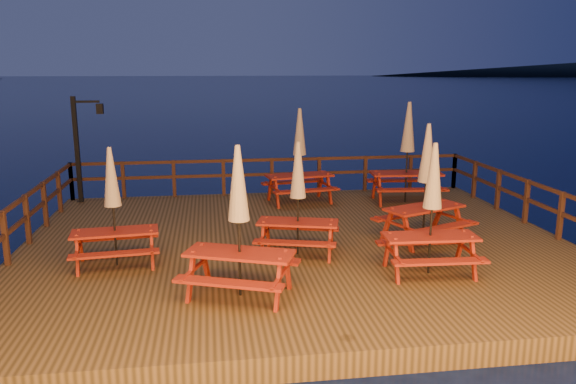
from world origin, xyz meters
name	(u,v)px	position (x,y,z in m)	size (l,w,h in m)	color
ground	(297,258)	(0.00, 0.00, 0.00)	(500.00, 500.00, 0.00)	black
deck	(297,250)	(0.00, 0.00, 0.20)	(12.00, 10.00, 0.40)	#3F2E14
deck_piles	(297,271)	(0.00, 0.00, -0.30)	(11.44, 9.44, 1.40)	#371C11
railing	(286,191)	(0.00, 1.78, 1.16)	(11.80, 9.75, 1.10)	#371C11
lamp_post	(82,140)	(-5.39, 4.55, 2.20)	(0.85, 0.18, 3.00)	black
picnic_table_0	(407,151)	(3.67, 3.24, 1.88)	(2.12, 1.80, 2.85)	maroon
picnic_table_1	(432,207)	(2.15, -2.29, 1.68)	(1.80, 1.50, 2.47)	maroon
picnic_table_2	(300,154)	(0.65, 3.65, 1.79)	(2.10, 1.83, 2.67)	maroon
picnic_table_3	(426,181)	(2.80, -0.34, 1.76)	(2.25, 2.07, 2.61)	maroon
picnic_table_4	(298,197)	(-0.12, -0.85, 1.62)	(1.95, 1.75, 2.35)	maroon
picnic_table_5	(113,205)	(-3.73, -1.01, 1.61)	(1.76, 1.50, 2.33)	maroon
picnic_table_6	(239,219)	(-1.42, -2.83, 1.74)	(2.22, 2.03, 2.57)	maroon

